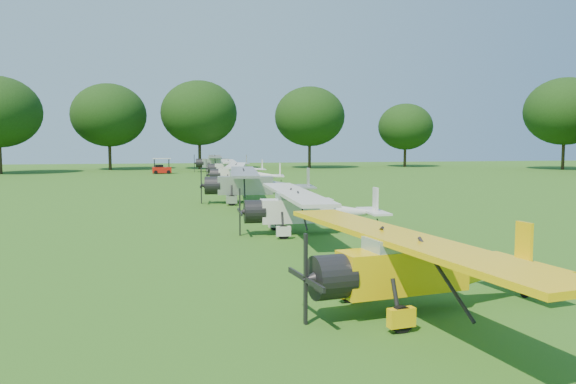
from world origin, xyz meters
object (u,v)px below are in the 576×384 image
aircraft_4 (254,182)px  aircraft_7 (220,162)px  aircraft_2 (420,262)px  aircraft_6 (234,167)px  golf_cart (161,169)px  aircraft_3 (307,207)px  aircraft_5 (243,173)px

aircraft_4 → aircraft_7: aircraft_4 is taller
aircraft_2 → aircraft_7: size_ratio=0.86×
aircraft_4 → aircraft_2: bearing=-82.8°
aircraft_6 → golf_cart: 12.63m
aircraft_3 → aircraft_6: (0.34, 38.60, 0.04)m
aircraft_5 → golf_cart: 23.62m
aircraft_7 → aircraft_6: bearing=-84.9°
aircraft_2 → aircraft_6: aircraft_6 is taller
aircraft_5 → golf_cart: (-7.86, 22.26, -0.60)m
aircraft_7 → golf_cart: bearing=-152.8°
aircraft_3 → aircraft_6: 38.60m
aircraft_3 → aircraft_4: bearing=94.2°
aircraft_5 → aircraft_7: bearing=98.6°
aircraft_7 → golf_cart: 8.32m
aircraft_3 → aircraft_2: bearing=-88.4°
aircraft_2 → aircraft_3: aircraft_3 is taller
aircraft_6 → golf_cart: aircraft_6 is taller
aircraft_4 → aircraft_6: (1.07, 26.10, -0.15)m
aircraft_6 → golf_cart: (-8.17, 9.61, -0.56)m
aircraft_4 → aircraft_7: 39.20m
golf_cart → aircraft_3: bearing=-86.7°
aircraft_3 → aircraft_5: bearing=90.8°
aircraft_3 → aircraft_7: aircraft_7 is taller
aircraft_6 → aircraft_4: bearing=-89.7°
golf_cart → aircraft_5: bearing=-76.5°
aircraft_2 → aircraft_4: 23.88m
aircraft_2 → aircraft_6: 49.96m
aircraft_5 → golf_cart: size_ratio=4.53×
aircraft_4 → aircraft_6: 26.12m
aircraft_5 → aircraft_6: bearing=96.4°
aircraft_2 → aircraft_6: size_ratio=0.97×
aircraft_3 → aircraft_7: (-0.31, 51.70, 0.18)m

